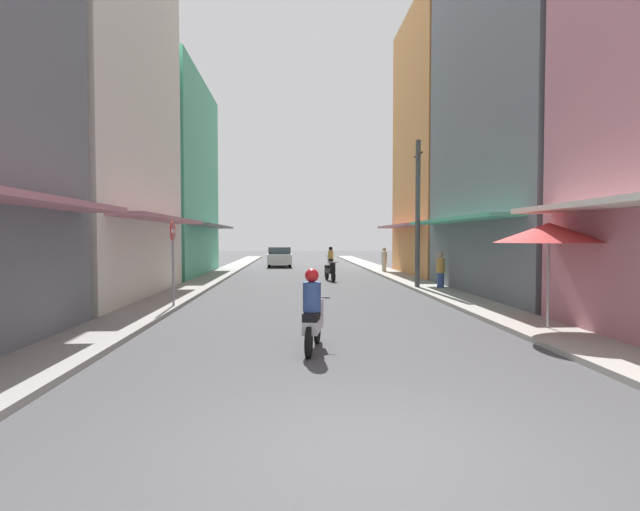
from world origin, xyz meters
The scene contains 17 objects.
ground_plane centered at (0.00, 20.59, 0.00)m, with size 108.19×108.19×0.00m, color #424244.
sidewalk_left centered at (-4.93, 20.59, 0.06)m, with size 1.56×57.18×0.12m, color gray.
sidewalk_right centered at (4.93, 20.59, 0.06)m, with size 1.56×57.18×0.12m, color #9E9991.
building_left_mid centered at (-8.70, 12.75, 8.19)m, with size 7.05×9.38×16.38m.
building_left_far centered at (-8.70, 23.20, 5.47)m, with size 7.05×10.21×10.95m.
building_right_mid centered at (8.70, 12.97, 7.85)m, with size 7.05×10.11×15.70m.
building_right_far centered at (8.70, 22.54, 7.39)m, with size 7.05×8.41×14.79m.
motorbike_black centered at (1.12, 19.50, 0.50)m, with size 0.61×1.79×0.96m.
motorbike_blue centered at (-2.08, 35.67, 0.50)m, with size 0.68×1.77×0.96m.
motorbike_white centered at (1.70, 27.03, 0.70)m, with size 0.55×1.81×1.58m.
motorbike_silver centered at (-0.34, 4.58, 0.70)m, with size 0.59×1.80×1.58m.
parked_car centered at (-1.74, 31.59, 0.74)m, with size 1.89×4.15×1.45m.
pedestrian_foreground centered at (4.77, 24.56, 0.77)m, with size 0.34×0.34×1.55m.
pedestrian_far centered at (5.28, 14.89, 0.78)m, with size 0.34×0.34×1.57m.
vendor_umbrella centered at (5.02, 6.00, 2.26)m, with size 2.40×2.40×2.49m.
utility_pole centered at (4.40, 15.21, 3.15)m, with size 0.20×1.20×6.15m.
street_sign_no_entry centered at (-4.30, 10.10, 1.72)m, with size 0.07×0.60×2.65m.
Camera 1 is at (-0.72, -4.66, 2.16)m, focal length 27.43 mm.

